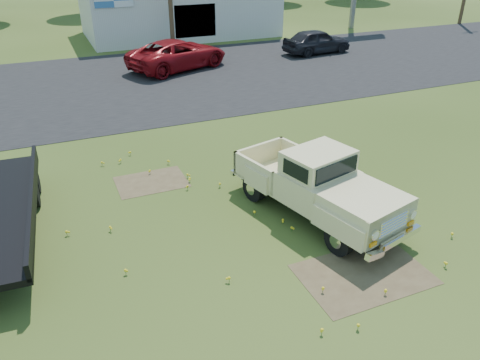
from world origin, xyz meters
The scene contains 8 objects.
ground centered at (0.00, 0.00, 0.00)m, with size 140.00×140.00×0.00m, color #2F4014.
asphalt_lot centered at (0.00, 15.00, 0.00)m, with size 90.00×14.00×0.02m, color black.
dirt_patch_a centered at (1.50, -3.00, 0.00)m, with size 3.00×2.00×0.01m, color brown.
dirt_patch_b centered at (-2.00, 3.50, 0.00)m, with size 2.20×1.60×0.01m, color brown.
commercial_building centered at (6.00, 26.99, 2.10)m, with size 14.20×8.20×4.15m.
vintage_pickup_truck centered at (1.80, -0.23, 0.99)m, with size 2.12×5.46×1.98m, color beige, non-canonical shape.
red_pickup centered at (2.85, 16.81, 0.84)m, with size 2.78×6.04×1.68m, color maroon.
dark_sedan centered at (12.39, 17.09, 0.78)m, with size 1.84×4.58×1.56m, color black.
Camera 1 is at (-4.57, -9.82, 7.10)m, focal length 35.00 mm.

